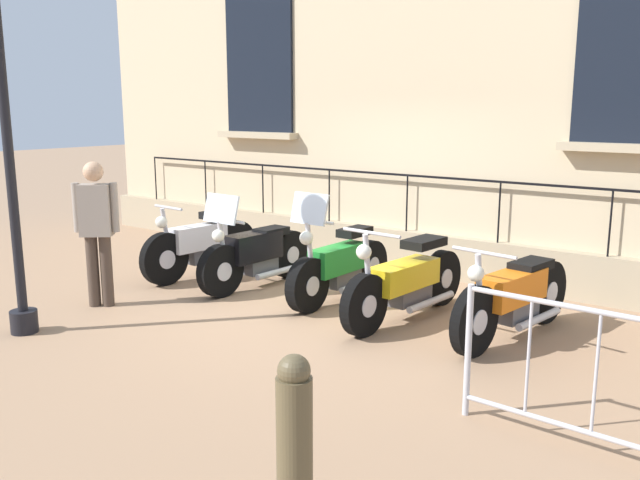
% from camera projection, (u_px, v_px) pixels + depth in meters
% --- Properties ---
extents(ground_plane, '(60.00, 60.00, 0.00)m').
position_uv_depth(ground_plane, '(321.00, 305.00, 8.05)').
color(ground_plane, '#9E7A5B').
extents(building_facade, '(0.82, 13.04, 7.25)m').
position_uv_depth(building_facade, '(426.00, 20.00, 9.27)').
color(building_facade, '#C6B28E').
rests_on(building_facade, ground_plane).
extents(motorcycle_white, '(1.97, 0.58, 1.06)m').
position_uv_depth(motorcycle_white, '(201.00, 246.00, 9.31)').
color(motorcycle_white, black).
rests_on(motorcycle_white, ground_plane).
extents(motorcycle_black, '(1.93, 0.69, 1.29)m').
position_uv_depth(motorcycle_black, '(255.00, 255.00, 8.76)').
color(motorcycle_black, black).
rests_on(motorcycle_black, ground_plane).
extents(motorcycle_green, '(1.93, 0.59, 1.39)m').
position_uv_depth(motorcycle_green, '(339.00, 267.00, 8.15)').
color(motorcycle_green, black).
rests_on(motorcycle_green, ground_plane).
extents(motorcycle_yellow, '(2.18, 0.73, 1.10)m').
position_uv_depth(motorcycle_yellow, '(406.00, 282.00, 7.42)').
color(motorcycle_yellow, black).
rests_on(motorcycle_yellow, ground_plane).
extents(motorcycle_orange, '(2.14, 0.73, 1.02)m').
position_uv_depth(motorcycle_orange, '(514.00, 297.00, 6.81)').
color(motorcycle_orange, black).
rests_on(motorcycle_orange, ground_plane).
extents(lamppost, '(0.38, 0.38, 3.96)m').
position_uv_depth(lamppost, '(3.00, 88.00, 6.57)').
color(lamppost, black).
rests_on(lamppost, ground_plane).
extents(crowd_barrier, '(0.14, 2.41, 1.05)m').
position_uv_depth(crowd_barrier, '(633.00, 386.00, 4.35)').
color(crowd_barrier, '#B7B7BF').
rests_on(crowd_barrier, ground_plane).
extents(bollard, '(0.20, 0.20, 1.11)m').
position_uv_depth(bollard, '(295.00, 453.00, 3.53)').
color(bollard, brown).
rests_on(bollard, ground_plane).
extents(pedestrian_standing, '(0.40, 0.43, 1.73)m').
position_uv_depth(pedestrian_standing, '(97.00, 225.00, 7.82)').
color(pedestrian_standing, '#47382D').
rests_on(pedestrian_standing, ground_plane).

